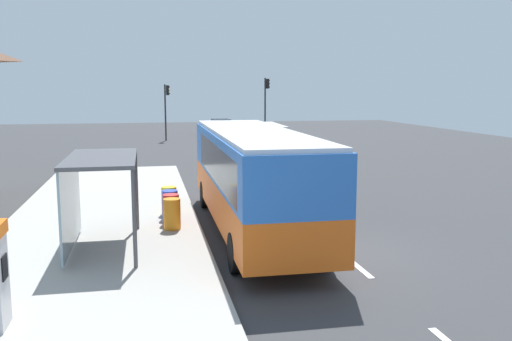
{
  "coord_description": "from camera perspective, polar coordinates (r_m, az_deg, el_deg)",
  "views": [
    {
      "loc": [
        -4.93,
        -13.87,
        4.48
      ],
      "look_at": [
        -1.0,
        5.68,
        1.5
      ],
      "focal_mm": 38.69,
      "sensor_mm": 36.0,
      "label": 1
    }
  ],
  "objects": [
    {
      "name": "traffic_light_far_side",
      "position": [
        48.21,
        -9.25,
        6.88
      ],
      "size": [
        0.49,
        0.28,
        4.81
      ],
      "color": "#2D2D2D",
      "rests_on": "ground"
    },
    {
      "name": "recycling_bin_red",
      "position": [
        17.87,
        -8.78,
        -3.96
      ],
      "size": [
        0.52,
        0.52,
        0.95
      ],
      "primitive_type": "cylinder",
      "color": "red",
      "rests_on": "sidewalk_platform"
    },
    {
      "name": "lane_stripe_seg_2",
      "position": [
        19.14,
        4.68,
        -5.05
      ],
      "size": [
        0.16,
        2.2,
        0.01
      ],
      "primitive_type": "cube",
      "color": "silver",
      "rests_on": "ground"
    },
    {
      "name": "recycling_bin_orange",
      "position": [
        17.18,
        -8.67,
        -4.46
      ],
      "size": [
        0.52,
        0.52,
        0.95
      ],
      "primitive_type": "cylinder",
      "color": "orange",
      "rests_on": "sidewalk_platform"
    },
    {
      "name": "lane_stripe_seg_4",
      "position": [
        28.7,
        -0.83,
        -0.47
      ],
      "size": [
        0.16,
        2.2,
        0.01
      ],
      "primitive_type": "cube",
      "color": "silver",
      "rests_on": "ground"
    },
    {
      "name": "lane_stripe_seg_7",
      "position": [
        43.42,
        -4.46,
        2.56
      ],
      "size": [
        0.16,
        2.2,
        0.01
      ],
      "primitive_type": "cube",
      "color": "silver",
      "rests_on": "ground"
    },
    {
      "name": "lane_stripe_seg_5",
      "position": [
        33.58,
        -2.39,
        0.83
      ],
      "size": [
        0.16,
        2.2,
        0.01
      ],
      "primitive_type": "cube",
      "color": "silver",
      "rests_on": "ground"
    },
    {
      "name": "lane_stripe_seg_3",
      "position": [
        23.88,
        1.37,
        -2.3
      ],
      "size": [
        0.16,
        2.2,
        0.01
      ],
      "primitive_type": "cube",
      "color": "silver",
      "rests_on": "ground"
    },
    {
      "name": "recycling_bin_blue",
      "position": [
        18.55,
        -8.88,
        -3.5
      ],
      "size": [
        0.52,
        0.52,
        0.95
      ],
      "primitive_type": "cylinder",
      "color": "blue",
      "rests_on": "sidewalk_platform"
    },
    {
      "name": "lane_stripe_seg_6",
      "position": [
        38.49,
        -3.55,
        1.81
      ],
      "size": [
        0.16,
        2.2,
        0.01
      ],
      "primitive_type": "cube",
      "color": "silver",
      "rests_on": "ground"
    },
    {
      "name": "recycling_bin_yellow",
      "position": [
        19.24,
        -8.98,
        -3.08
      ],
      "size": [
        0.52,
        0.52,
        0.95
      ],
      "primitive_type": "cylinder",
      "color": "yellow",
      "rests_on": "sidewalk_platform"
    },
    {
      "name": "sedan_near",
      "position": [
        53.73,
        -3.62,
        4.54
      ],
      "size": [
        1.99,
        4.47,
        1.52
      ],
      "color": "black",
      "rests_on": "ground"
    },
    {
      "name": "white_van",
      "position": [
        33.91,
        0.82,
        3.19
      ],
      "size": [
        2.19,
        5.27,
        2.3
      ],
      "color": "silver",
      "rests_on": "ground"
    },
    {
      "name": "sidewalk_platform",
      "position": [
        16.54,
        -16.18,
        -7.24
      ],
      "size": [
        6.2,
        30.0,
        0.18
      ],
      "primitive_type": "cube",
      "color": "#ADAAA3",
      "rests_on": "ground"
    },
    {
      "name": "traffic_light_near_side",
      "position": [
        48.5,
        1.06,
        7.4
      ],
      "size": [
        0.49,
        0.28,
        5.37
      ],
      "color": "#2D2D2D",
      "rests_on": "ground"
    },
    {
      "name": "bus",
      "position": [
        17.09,
        -0.37,
        -0.38
      ],
      "size": [
        2.6,
        11.03,
        3.21
      ],
      "color": "orange",
      "rests_on": "ground"
    },
    {
      "name": "ground_plane",
      "position": [
        28.66,
        -1.32,
        -0.54
      ],
      "size": [
        56.0,
        92.0,
        0.04
      ],
      "primitive_type": "cube",
      "color": "#38383A"
    },
    {
      "name": "lane_stripe_seg_1",
      "position": [
        14.58,
        10.18,
        -9.51
      ],
      "size": [
        0.16,
        2.2,
        0.01
      ],
      "primitive_type": "cube",
      "color": "silver",
      "rests_on": "ground"
    },
    {
      "name": "bus_shelter",
      "position": [
        15.34,
        -16.77,
        -0.8
      ],
      "size": [
        1.8,
        4.0,
        2.5
      ],
      "color": "#4C4C51",
      "rests_on": "sidewalk_platform"
    }
  ]
}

